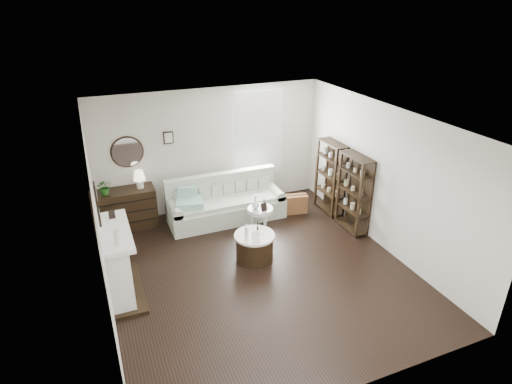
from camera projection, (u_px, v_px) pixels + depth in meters
name	position (u px, v px, depth m)	size (l,w,h in m)	color
room	(243.00, 136.00, 9.41)	(5.50, 5.50, 5.50)	black
fireplace	(118.00, 264.00, 6.79)	(0.50, 1.40, 1.84)	white
shelf_unit_far	(330.00, 177.00, 9.33)	(0.30, 0.80, 1.60)	black
shelf_unit_near	(354.00, 193.00, 8.57)	(0.30, 0.80, 1.60)	black
sofa	(225.00, 205.00, 9.20)	(2.46, 0.85, 0.96)	#B2BEA9
quilt	(190.00, 203.00, 8.71)	(0.55, 0.45, 0.14)	#248659
suitcase	(293.00, 204.00, 9.45)	(0.63, 0.21, 0.42)	brown
dresser	(125.00, 209.00, 8.78)	(1.26, 0.54, 0.84)	black
table_lamp	(139.00, 179.00, 8.65)	(0.24, 0.24, 0.38)	white
potted_plant	(105.00, 187.00, 8.38)	(0.29, 0.25, 0.32)	#1F5518
drum_table	(255.00, 247.00, 7.78)	(0.74, 0.74, 0.51)	black
pedestal_table	(260.00, 211.00, 8.41)	(0.51, 0.51, 0.62)	silver
eiffel_drum	(258.00, 227.00, 7.70)	(0.12, 0.12, 0.21)	black
bottle_drum	(247.00, 232.00, 7.48)	(0.07, 0.07, 0.30)	silver
card_frame_drum	(256.00, 236.00, 7.47)	(0.14, 0.01, 0.18)	white
eiffel_ped	(264.00, 202.00, 8.41)	(0.11, 0.11, 0.20)	black
flask_ped	(255.00, 202.00, 8.31)	(0.15, 0.15, 0.28)	silver
card_frame_ped	(264.00, 207.00, 8.25)	(0.13, 0.01, 0.17)	black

